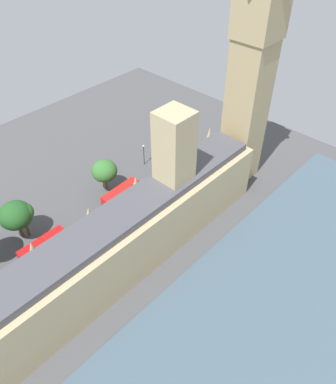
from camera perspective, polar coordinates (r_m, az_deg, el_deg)
The scene contains 16 objects.
ground_plane at distance 84.15m, azimuth -5.86°, elevation -8.83°, with size 136.96×136.96×0.00m, color #4C4C4F.
river_thames at distance 73.43m, azimuth 11.10°, elevation -20.83°, with size 34.44×123.27×0.25m, color #475B6B.
parliament_building at distance 77.70m, azimuth -4.60°, elevation -5.31°, with size 11.13×66.96×29.70m.
clock_tower at distance 89.57m, azimuth 12.64°, elevation 19.05°, with size 9.00×9.00×61.53m.
car_black_under_trees at distance 102.63m, azimuth 1.37°, elevation 3.03°, with size 2.08×4.74×1.74m.
car_white_far_end at distance 97.63m, azimuth -1.73°, elevation 0.70°, with size 2.17×4.59×1.74m.
double_decker_bus_midblock at distance 93.30m, azimuth -7.00°, elevation -0.51°, with size 3.00×10.59×4.75m.
double_decker_bus_kerbside at distance 85.07m, azimuth -17.98°, elevation -7.87°, with size 2.72×10.52×4.75m.
car_silver_near_tower at distance 83.39m, azimuth -23.45°, elevation -13.08°, with size 1.99×4.76×1.74m.
pedestrian_by_river_gate at distance 98.18m, azimuth 1.57°, elevation 0.86°, with size 0.68×0.67×1.64m.
pedestrian_trailing at distance 80.75m, azimuth -20.87°, elevation -14.61°, with size 0.68×0.67×1.64m.
plane_tree_corner at distance 95.45m, azimuth -9.42°, elevation 3.11°, with size 6.36×6.36×8.96m.
plane_tree_opposite_hall at distance 87.98m, azimuth -20.86°, elevation -2.99°, with size 5.05×5.05×8.90m.
plane_tree_slot_10 at distance 88.07m, azimuth -21.70°, elevation -3.23°, with size 7.16×7.16×9.73m.
street_lamp_slot_11 at distance 104.41m, azimuth -3.63°, elevation 6.10°, with size 0.56×0.56×6.30m.
street_lamp_slot_12 at distance 106.42m, azimuth -2.17°, elevation 6.81°, with size 0.56×0.56×6.05m.
Camera 1 is at (-43.02, 33.63, 64.02)m, focal length 35.92 mm.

